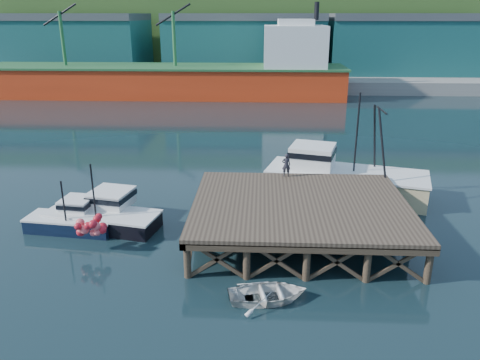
# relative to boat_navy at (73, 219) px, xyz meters

# --- Properties ---
(ground) EXTENTS (300.00, 300.00, 0.00)m
(ground) POSITION_rel_boat_navy_xyz_m (7.79, -0.38, -0.66)
(ground) COLOR black
(ground) RESTS_ON ground
(wharf) EXTENTS (12.00, 10.00, 2.62)m
(wharf) POSITION_rel_boat_navy_xyz_m (13.29, -0.57, 1.28)
(wharf) COLOR brown
(wharf) RESTS_ON ground
(far_quay) EXTENTS (160.00, 40.00, 2.00)m
(far_quay) POSITION_rel_boat_navy_xyz_m (7.79, 69.62, 0.34)
(far_quay) COLOR gray
(far_quay) RESTS_ON ground
(warehouse_left) EXTENTS (32.00, 16.00, 9.00)m
(warehouse_left) POSITION_rel_boat_navy_xyz_m (-27.21, 64.62, 5.84)
(warehouse_left) COLOR #1B5959
(warehouse_left) RESTS_ON far_quay
(warehouse_mid) EXTENTS (28.00, 16.00, 9.00)m
(warehouse_mid) POSITION_rel_boat_navy_xyz_m (7.79, 64.62, 5.84)
(warehouse_mid) COLOR #1B5959
(warehouse_mid) RESTS_ON far_quay
(warehouse_right) EXTENTS (30.00, 16.00, 9.00)m
(warehouse_right) POSITION_rel_boat_navy_xyz_m (37.79, 64.62, 5.84)
(warehouse_right) COLOR #1B5959
(warehouse_right) RESTS_ON far_quay
(cargo_ship) EXTENTS (55.50, 10.00, 13.75)m
(cargo_ship) POSITION_rel_boat_navy_xyz_m (-0.67, 47.62, 2.65)
(cargo_ship) COLOR red
(cargo_ship) RESTS_ON ground
(hillside) EXTENTS (220.00, 50.00, 22.00)m
(hillside) POSITION_rel_boat_navy_xyz_m (7.79, 99.62, 10.34)
(hillside) COLOR #2D511E
(hillside) RESTS_ON ground
(boat_navy) EXTENTS (5.42, 3.14, 3.28)m
(boat_navy) POSITION_rel_boat_navy_xyz_m (0.00, 0.00, 0.00)
(boat_navy) COLOR black
(boat_navy) RESTS_ON ground
(boat_black) EXTENTS (7.13, 5.92, 4.18)m
(boat_black) POSITION_rel_boat_navy_xyz_m (1.75, 0.55, 0.11)
(boat_black) COLOR black
(boat_black) RESTS_ON ground
(trawler) EXTENTS (11.47, 6.65, 7.25)m
(trawler) POSITION_rel_boat_navy_xyz_m (16.73, 6.12, 0.83)
(trawler) COLOR #D2BF88
(trawler) RESTS_ON ground
(dinghy) EXTENTS (3.94, 3.14, 0.73)m
(dinghy) POSITION_rel_boat_navy_xyz_m (11.46, -6.88, -0.29)
(dinghy) COLOR silver
(dinghy) RESTS_ON ground
(dockworker) EXTENTS (0.57, 0.39, 1.52)m
(dockworker) POSITION_rel_boat_navy_xyz_m (12.69, 4.02, 2.23)
(dockworker) COLOR #212029
(dockworker) RESTS_ON wharf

